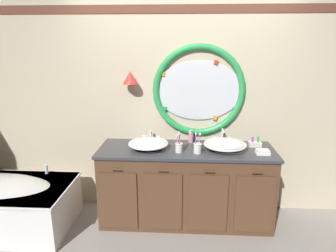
# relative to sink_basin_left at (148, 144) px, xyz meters

# --- Properties ---
(ground_plane) EXTENTS (14.00, 14.00, 0.00)m
(ground_plane) POSITION_rel_sink_basin_left_xyz_m (0.37, -0.22, -0.92)
(ground_plane) COLOR gray
(back_wall_assembly) EXTENTS (6.40, 0.26, 2.60)m
(back_wall_assembly) POSITION_rel_sink_basin_left_xyz_m (0.38, 0.37, 0.40)
(back_wall_assembly) COLOR beige
(back_wall_assembly) RESTS_ON ground_plane
(vanity_counter) EXTENTS (1.91, 0.65, 0.86)m
(vanity_counter) POSITION_rel_sink_basin_left_xyz_m (0.41, 0.03, -0.49)
(vanity_counter) COLOR brown
(vanity_counter) RESTS_ON ground_plane
(sink_basin_left) EXTENTS (0.43, 0.43, 0.11)m
(sink_basin_left) POSITION_rel_sink_basin_left_xyz_m (0.00, 0.00, 0.00)
(sink_basin_left) COLOR white
(sink_basin_left) RESTS_ON vanity_counter
(sink_basin_right) EXTENTS (0.46, 0.46, 0.13)m
(sink_basin_right) POSITION_rel_sink_basin_left_xyz_m (0.82, -0.00, 0.01)
(sink_basin_right) COLOR white
(sink_basin_right) RESTS_ON vanity_counter
(faucet_set_left) EXTENTS (0.21, 0.12, 0.14)m
(faucet_set_left) POSITION_rel_sink_basin_left_xyz_m (0.00, 0.25, -0.00)
(faucet_set_left) COLOR silver
(faucet_set_left) RESTS_ON vanity_counter
(faucet_set_right) EXTENTS (0.21, 0.14, 0.17)m
(faucet_set_right) POSITION_rel_sink_basin_left_xyz_m (0.82, 0.25, 0.01)
(faucet_set_right) COLOR silver
(faucet_set_right) RESTS_ON vanity_counter
(toothbrush_holder_left) EXTENTS (0.08, 0.08, 0.22)m
(toothbrush_holder_left) POSITION_rel_sink_basin_left_xyz_m (0.33, -0.09, 0.00)
(toothbrush_holder_left) COLOR white
(toothbrush_holder_left) RESTS_ON vanity_counter
(toothbrush_holder_right) EXTENTS (0.09, 0.09, 0.22)m
(toothbrush_holder_right) POSITION_rel_sink_basin_left_xyz_m (0.53, -0.11, 0.00)
(toothbrush_holder_right) COLOR white
(toothbrush_holder_right) RESTS_ON vanity_counter
(soap_dispenser) EXTENTS (0.06, 0.06, 0.15)m
(soap_dispenser) POSITION_rel_sink_basin_left_xyz_m (0.46, 0.25, 0.01)
(soap_dispenser) COLOR pink
(soap_dispenser) RESTS_ON vanity_counter
(folded_hand_towel) EXTENTS (0.14, 0.10, 0.05)m
(folded_hand_towel) POSITION_rel_sink_basin_left_xyz_m (1.20, -0.10, -0.03)
(folded_hand_towel) COLOR white
(folded_hand_towel) RESTS_ON vanity_counter
(toiletry_basket) EXTENTS (0.13, 0.09, 0.12)m
(toiletry_basket) POSITION_rel_sink_basin_left_xyz_m (1.17, 0.14, -0.03)
(toiletry_basket) COLOR beige
(toiletry_basket) RESTS_ON vanity_counter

